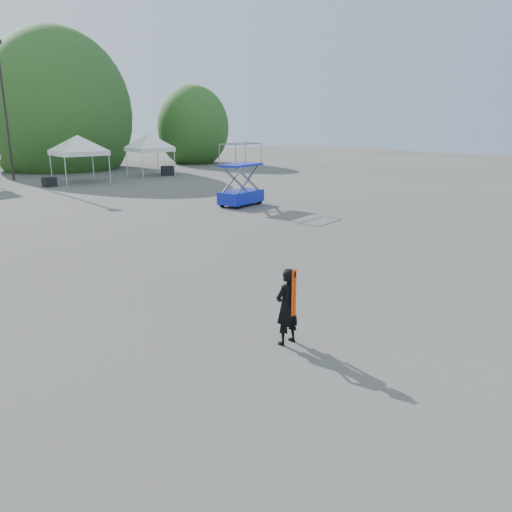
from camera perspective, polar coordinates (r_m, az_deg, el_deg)
ground at (r=11.56m, az=-2.01°, el=-6.48°), size 120.00×120.00×0.00m
light_pole_east at (r=41.71m, az=-26.83°, el=15.32°), size 0.60×0.25×9.80m
tree_mid_e at (r=50.05m, az=-21.68°, el=14.79°), size 5.12×5.12×7.79m
tree_far_e at (r=53.75m, az=-7.17°, el=14.36°), size 3.84×3.84×5.84m
tent_f at (r=38.18m, az=-19.72°, el=12.49°), size 4.67×4.67×3.88m
tent_g at (r=41.59m, az=-12.12°, el=13.17°), size 4.25×4.25×3.88m
man at (r=9.76m, az=3.57°, el=-5.78°), size 0.59×0.41×1.55m
scissor_lift at (r=25.99m, az=-1.74°, el=9.28°), size 2.70×1.84×3.18m
crate_mid at (r=36.62m, az=-22.54°, el=7.82°), size 0.89×0.74×0.62m
crate_east at (r=41.75m, az=-10.08°, el=9.58°), size 1.15×1.01×0.74m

